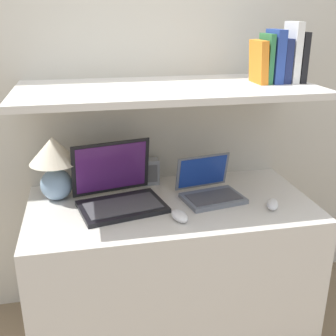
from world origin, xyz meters
name	(u,v)px	position (x,y,z in m)	size (l,w,h in m)	color
wall_back	(155,79)	(0.00, 0.71, 1.20)	(6.00, 0.05, 2.40)	beige
desk	(171,269)	(0.00, 0.32, 0.35)	(1.28, 0.65, 0.70)	silver
back_riser	(158,194)	(0.00, 0.67, 0.60)	(1.28, 0.04, 1.19)	beige
shelf	(168,89)	(0.00, 0.40, 1.20)	(1.28, 0.58, 0.03)	silver
table_lamp	(54,162)	(-0.51, 0.48, 0.88)	(0.22, 0.22, 0.30)	#7593B2
laptop_large	(118,193)	(-0.23, 0.36, 0.76)	(0.42, 0.36, 0.27)	black
laptop_small	(210,190)	(0.19, 0.35, 0.74)	(0.30, 0.27, 0.19)	slate
computer_mouse	(179,216)	(0.00, 0.16, 0.72)	(0.08, 0.12, 0.04)	white
second_mouse	(273,204)	(0.43, 0.18, 0.72)	(0.09, 0.11, 0.04)	white
router_box	(147,172)	(-0.07, 0.57, 0.77)	(0.12, 0.07, 0.13)	gray
book_black	(299,57)	(0.60, 0.40, 1.33)	(0.03, 0.13, 0.22)	black
book_white	(292,52)	(0.56, 0.40, 1.35)	(0.03, 0.13, 0.26)	silver
book_navy	(283,61)	(0.52, 0.40, 1.31)	(0.03, 0.13, 0.19)	navy
book_blue	(275,56)	(0.48, 0.40, 1.33)	(0.04, 0.14, 0.23)	#284293
book_green	(266,59)	(0.44, 0.40, 1.32)	(0.02, 0.13, 0.21)	#2D7042
book_orange	(259,62)	(0.41, 0.40, 1.31)	(0.04, 0.14, 0.19)	orange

